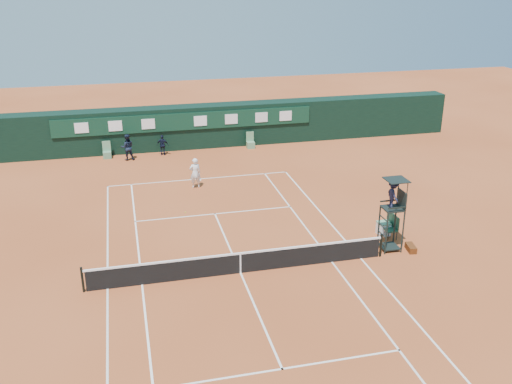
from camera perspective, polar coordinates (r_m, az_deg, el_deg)
ground at (r=24.41m, az=-1.56°, el=-8.10°), size 90.00×90.00×0.00m
court_lines at (r=24.41m, az=-1.56°, el=-8.08°), size 11.05×23.85×0.01m
tennis_net at (r=24.16m, az=-1.58°, el=-7.05°), size 12.90×0.10×1.10m
back_wall at (r=41.13m, az=-7.12°, el=6.48°), size 40.00×1.65×3.00m
linesman_chair_left at (r=40.04m, az=-14.66°, el=3.74°), size 0.55×0.50×1.15m
linesman_chair_right at (r=40.99m, az=-0.55°, el=4.86°), size 0.55×0.50×1.15m
umpire_chair at (r=26.02m, az=13.57°, el=-0.77°), size 0.96×0.95×3.42m
player_bench at (r=28.16m, az=13.26°, el=-3.12°), size 0.56×1.20×1.10m
tennis_bag at (r=27.07m, az=15.22°, el=-5.42°), size 0.44×0.80×0.28m
cooler at (r=28.28m, az=12.62°, el=-3.56°), size 0.57×0.57×0.65m
tennis_ball at (r=30.31m, az=-7.08°, el=-2.03°), size 0.07×0.07×0.07m
player at (r=33.42m, az=-6.10°, el=1.90°), size 0.68×0.47×1.81m
ball_kid_left at (r=39.13m, az=-12.74°, el=4.39°), size 0.87×0.68×1.78m
ball_kid_right at (r=39.78m, az=-9.32°, el=4.65°), size 0.91×0.60×1.43m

